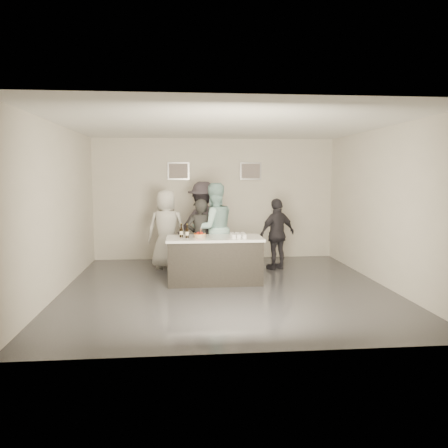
# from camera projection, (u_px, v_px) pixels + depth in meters

# --- Properties ---
(floor) EXTENTS (6.00, 6.00, 0.00)m
(floor) POSITION_uv_depth(u_px,v_px,m) (226.00, 288.00, 8.15)
(floor) COLOR #3D3D42
(floor) RESTS_ON ground
(ceiling) EXTENTS (6.00, 6.00, 0.00)m
(ceiling) POSITION_uv_depth(u_px,v_px,m) (227.00, 125.00, 7.81)
(ceiling) COLOR white
(wall_back) EXTENTS (6.00, 0.04, 3.00)m
(wall_back) POSITION_uv_depth(u_px,v_px,m) (215.00, 199.00, 10.95)
(wall_back) COLOR beige
(wall_back) RESTS_ON ground
(wall_front) EXTENTS (6.00, 0.04, 3.00)m
(wall_front) POSITION_uv_depth(u_px,v_px,m) (252.00, 228.00, 5.01)
(wall_front) COLOR beige
(wall_front) RESTS_ON ground
(wall_left) EXTENTS (0.04, 6.00, 3.00)m
(wall_left) POSITION_uv_depth(u_px,v_px,m) (58.00, 209.00, 7.70)
(wall_left) COLOR beige
(wall_left) RESTS_ON ground
(wall_right) EXTENTS (0.04, 6.00, 3.00)m
(wall_right) POSITION_uv_depth(u_px,v_px,m) (384.00, 207.00, 8.26)
(wall_right) COLOR beige
(wall_right) RESTS_ON ground
(picture_left) EXTENTS (0.54, 0.04, 0.44)m
(picture_left) POSITION_uv_depth(u_px,v_px,m) (178.00, 171.00, 10.76)
(picture_left) COLOR #B2B2B7
(picture_left) RESTS_ON wall_back
(picture_right) EXTENTS (0.54, 0.04, 0.44)m
(picture_right) POSITION_uv_depth(u_px,v_px,m) (251.00, 171.00, 10.92)
(picture_right) COLOR #B2B2B7
(picture_right) RESTS_ON wall_back
(bar_counter) EXTENTS (1.86, 0.86, 0.90)m
(bar_counter) POSITION_uv_depth(u_px,v_px,m) (215.00, 260.00, 8.53)
(bar_counter) COLOR white
(bar_counter) RESTS_ON ground
(cake) EXTENTS (0.23, 0.23, 0.07)m
(cake) POSITION_uv_depth(u_px,v_px,m) (200.00, 236.00, 8.42)
(cake) COLOR #DE5917
(cake) RESTS_ON bar_counter
(beer_bottle_a) EXTENTS (0.07, 0.07, 0.26)m
(beer_bottle_a) POSITION_uv_depth(u_px,v_px,m) (181.00, 231.00, 8.45)
(beer_bottle_a) COLOR black
(beer_bottle_a) RESTS_ON bar_counter
(beer_bottle_b) EXTENTS (0.07, 0.07, 0.26)m
(beer_bottle_b) POSITION_uv_depth(u_px,v_px,m) (187.00, 231.00, 8.37)
(beer_bottle_b) COLOR black
(beer_bottle_b) RESTS_ON bar_counter
(tumbler_cluster) EXTENTS (0.30, 0.40, 0.08)m
(tumbler_cluster) POSITION_uv_depth(u_px,v_px,m) (238.00, 235.00, 8.44)
(tumbler_cluster) COLOR orange
(tumbler_cluster) RESTS_ON bar_counter
(candles) EXTENTS (0.24, 0.08, 0.01)m
(candles) POSITION_uv_depth(u_px,v_px,m) (202.00, 240.00, 8.10)
(candles) COLOR pink
(candles) RESTS_ON bar_counter
(person_main_black) EXTENTS (0.64, 0.47, 1.61)m
(person_main_black) POSITION_uv_depth(u_px,v_px,m) (200.00, 237.00, 9.17)
(person_main_black) COLOR black
(person_main_black) RESTS_ON ground
(person_main_blue) EXTENTS (1.12, 0.98, 1.94)m
(person_main_blue) POSITION_uv_depth(u_px,v_px,m) (214.00, 228.00, 9.32)
(person_main_blue) COLOR #9CCCCC
(person_main_blue) RESTS_ON ground
(person_guest_left) EXTENTS (0.90, 0.62, 1.78)m
(person_guest_left) POSITION_uv_depth(u_px,v_px,m) (167.00, 229.00, 9.82)
(person_guest_left) COLOR silver
(person_guest_left) RESTS_ON ground
(person_guest_right) EXTENTS (1.00, 0.77, 1.59)m
(person_guest_right) POSITION_uv_depth(u_px,v_px,m) (277.00, 234.00, 9.72)
(person_guest_right) COLOR #27252C
(person_guest_right) RESTS_ON ground
(person_guest_back) EXTENTS (1.39, 0.98, 1.95)m
(person_guest_back) POSITION_uv_depth(u_px,v_px,m) (203.00, 224.00, 10.14)
(person_guest_back) COLOR #37313A
(person_guest_back) RESTS_ON ground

